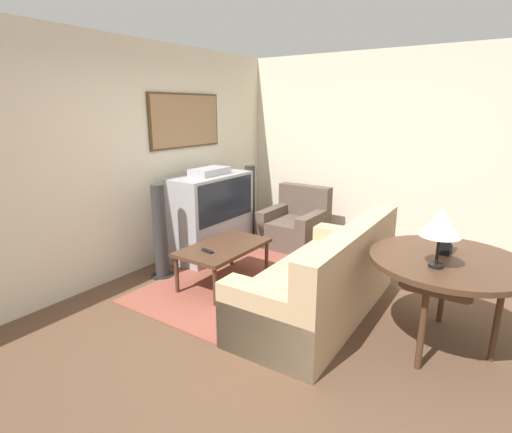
# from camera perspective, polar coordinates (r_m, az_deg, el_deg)

# --- Properties ---
(ground_plane) EXTENTS (12.00, 12.00, 0.00)m
(ground_plane) POSITION_cam_1_polar(r_m,az_deg,el_deg) (3.98, 4.61, -13.90)
(ground_plane) COLOR brown
(wall_back) EXTENTS (12.00, 0.10, 2.70)m
(wall_back) POSITION_cam_1_polar(r_m,az_deg,el_deg) (4.92, -17.22, 7.82)
(wall_back) COLOR beige
(wall_back) RESTS_ON ground_plane
(wall_right) EXTENTS (0.06, 12.00, 2.70)m
(wall_right) POSITION_cam_1_polar(r_m,az_deg,el_deg) (5.95, 17.68, 8.89)
(wall_right) COLOR beige
(wall_right) RESTS_ON ground_plane
(area_rug) EXTENTS (2.25, 1.47, 0.01)m
(area_rug) POSITION_cam_1_polar(r_m,az_deg,el_deg) (4.68, -3.06, -9.13)
(area_rug) COLOR brown
(area_rug) RESTS_ON ground_plane
(tv) EXTENTS (1.19, 0.55, 1.18)m
(tv) POSITION_cam_1_polar(r_m,az_deg,el_deg) (5.36, -6.43, 0.29)
(tv) COLOR #9E9EA3
(tv) RESTS_ON ground_plane
(couch) EXTENTS (2.08, 0.92, 0.91)m
(couch) POSITION_cam_1_polar(r_m,az_deg,el_deg) (3.93, 9.69, -9.29)
(couch) COLOR tan
(couch) RESTS_ON ground_plane
(armchair) EXTENTS (0.84, 0.80, 0.84)m
(armchair) POSITION_cam_1_polar(r_m,az_deg,el_deg) (5.82, 5.60, -1.41)
(armchair) COLOR brown
(armchair) RESTS_ON ground_plane
(coffee_table) EXTENTS (1.05, 0.63, 0.46)m
(coffee_table) POSITION_cam_1_polar(r_m,az_deg,el_deg) (4.48, -4.64, -4.70)
(coffee_table) COLOR #472D1E
(coffee_table) RESTS_ON ground_plane
(console_table) EXTENTS (1.22, 1.22, 0.78)m
(console_table) POSITION_cam_1_polar(r_m,az_deg,el_deg) (3.57, 25.73, -6.39)
(console_table) COLOR #472D1E
(console_table) RESTS_ON ground_plane
(table_lamp) EXTENTS (0.29, 0.29, 0.46)m
(table_lamp) POSITION_cam_1_polar(r_m,az_deg,el_deg) (3.22, 24.94, -0.83)
(table_lamp) COLOR black
(table_lamp) RESTS_ON console_table
(mantel_clock) EXTENTS (0.16, 0.10, 0.19)m
(mantel_clock) POSITION_cam_1_polar(r_m,az_deg,el_deg) (3.64, 25.51, -3.32)
(mantel_clock) COLOR black
(mantel_clock) RESTS_ON console_table
(remote) EXTENTS (0.07, 0.17, 0.02)m
(remote) POSITION_cam_1_polar(r_m,az_deg,el_deg) (4.28, -6.95, -4.92)
(remote) COLOR black
(remote) RESTS_ON coffee_table
(speaker_tower_left) EXTENTS (0.27, 0.27, 1.11)m
(speaker_tower_left) POSITION_cam_1_polar(r_m,az_deg,el_deg) (4.75, -13.54, -2.44)
(speaker_tower_left) COLOR black
(speaker_tower_left) RESTS_ON ground_plane
(speaker_tower_right) EXTENTS (0.27, 0.27, 1.11)m
(speaker_tower_right) POSITION_cam_1_polar(r_m,az_deg,el_deg) (6.07, -0.88, 1.83)
(speaker_tower_right) COLOR black
(speaker_tower_right) RESTS_ON ground_plane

